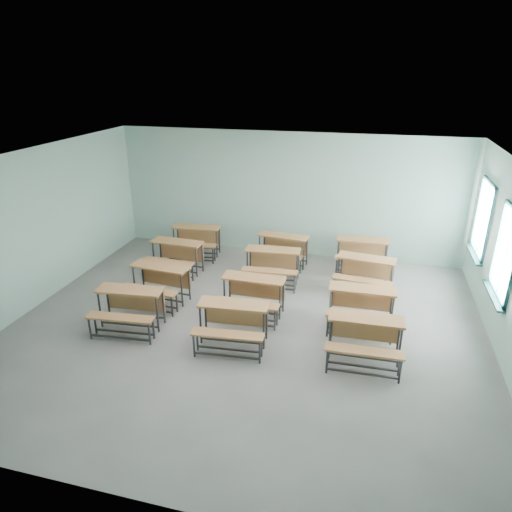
% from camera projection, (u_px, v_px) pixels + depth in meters
% --- Properties ---
extents(room, '(9.04, 8.04, 3.24)m').
position_uv_depth(room, '(250.00, 251.00, 8.25)').
color(room, gray).
rests_on(room, ground).
extents(desk_unit_r0c0, '(1.33, 0.95, 0.79)m').
position_uv_depth(desk_unit_r0c0, '(129.00, 304.00, 8.62)').
color(desk_unit_r0c0, '#A2683A').
rests_on(desk_unit_r0c0, ground).
extents(desk_unit_r0c1, '(1.32, 0.95, 0.79)m').
position_uv_depth(desk_unit_r0c1, '(232.00, 319.00, 8.10)').
color(desk_unit_r0c1, '#A2683A').
rests_on(desk_unit_r0c1, ground).
extents(desk_unit_r0c2, '(1.28, 0.87, 0.79)m').
position_uv_depth(desk_unit_r0c2, '(365.00, 334.00, 7.65)').
color(desk_unit_r0c2, '#A2683A').
rests_on(desk_unit_r0c2, ground).
extents(desk_unit_r1c0, '(1.33, 0.96, 0.79)m').
position_uv_depth(desk_unit_r1c0, '(158.00, 279.00, 9.63)').
color(desk_unit_r1c0, '#A2683A').
rests_on(desk_unit_r1c0, ground).
extents(desk_unit_r1c1, '(1.27, 0.86, 0.79)m').
position_uv_depth(desk_unit_r1c1, '(252.00, 291.00, 9.11)').
color(desk_unit_r1c1, '#A2683A').
rests_on(desk_unit_r1c1, ground).
extents(desk_unit_r1c2, '(1.27, 0.86, 0.79)m').
position_uv_depth(desk_unit_r1c2, '(361.00, 303.00, 8.66)').
color(desk_unit_r1c2, '#A2683A').
rests_on(desk_unit_r1c2, ground).
extents(desk_unit_r2c0, '(1.31, 0.93, 0.79)m').
position_uv_depth(desk_unit_r2c0, '(175.00, 253.00, 10.97)').
color(desk_unit_r2c0, '#A2683A').
rests_on(desk_unit_r2c0, ground).
extents(desk_unit_r2c1, '(1.31, 0.92, 0.79)m').
position_uv_depth(desk_unit_r2c1, '(272.00, 261.00, 10.50)').
color(desk_unit_r2c1, '#A2683A').
rests_on(desk_unit_r2c1, ground).
extents(desk_unit_r2c2, '(1.35, 0.99, 0.79)m').
position_uv_depth(desk_unit_r2c2, '(365.00, 270.00, 10.04)').
color(desk_unit_r2c2, '#A2683A').
rests_on(desk_unit_r2c2, ground).
extents(desk_unit_r3c0, '(1.34, 0.97, 0.79)m').
position_uv_depth(desk_unit_r3c0, '(196.00, 237.00, 11.99)').
color(desk_unit_r3c0, '#A2683A').
rests_on(desk_unit_r3c0, ground).
extents(desk_unit_r3c1, '(1.35, 0.99, 0.79)m').
position_uv_depth(desk_unit_r3c1, '(282.00, 246.00, 11.37)').
color(desk_unit_r3c1, '#A2683A').
rests_on(desk_unit_r3c1, ground).
extents(desk_unit_r3c2, '(1.28, 0.88, 0.79)m').
position_uv_depth(desk_unit_r3c2, '(362.00, 250.00, 11.11)').
color(desk_unit_r3c2, '#A2683A').
rests_on(desk_unit_r3c2, ground).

